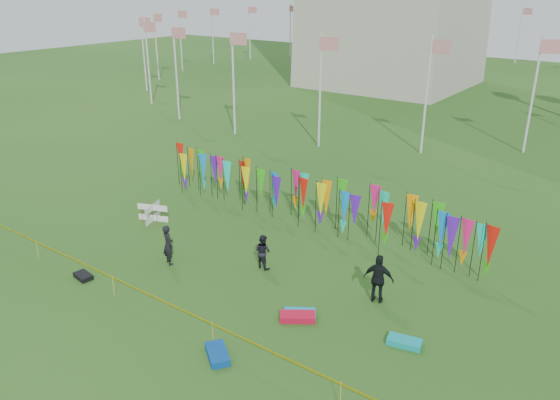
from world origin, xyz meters
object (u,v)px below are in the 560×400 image
Objects in this scene: box_kite at (153,213)px; kite_bag_black at (83,276)px; kite_bag_red at (298,317)px; kite_bag_turquoise at (300,314)px; kite_bag_teal at (404,342)px; person_right at (379,279)px; person_mid at (263,252)px; person_left at (168,245)px; kite_bag_blue at (218,354)px.

kite_bag_black is (2.05, -5.57, -0.36)m from box_kite.
kite_bag_red is at bearing -14.77° from box_kite.
kite_bag_teal is at bearing 10.71° from kite_bag_turquoise.
person_mid is at bearing -9.13° from person_right.
kite_bag_black is at bearing -161.38° from kite_bag_turquoise.
box_kite reaches higher than kite_bag_teal.
box_kite is 0.80× the size of kite_bag_turquoise.
kite_bag_teal is at bearing 13.67° from kite_bag_red.
kite_bag_turquoise is 0.20m from kite_bag_red.
kite_bag_red is at bearing -159.15° from person_left.
person_left reaches higher than person_mid.
person_left reaches higher than kite_bag_blue.
box_kite is at bearing -10.75° from person_left.
kite_bag_teal is (4.58, 4.16, -0.02)m from kite_bag_blue.
kite_bag_turquoise is (10.73, -2.65, -0.34)m from box_kite.
person_left is 6.83m from kite_bag_turquoise.
person_right is at bearing 66.30° from kite_bag_blue.
box_kite reaches higher than kite_bag_red.
person_left reaches higher than kite_bag_black.
person_mid reaches higher than kite_bag_teal.
person_right is 3.38m from kite_bag_red.
person_mid is 6.12m from kite_bag_blue.
box_kite is 11.06m from kite_bag_turquoise.
kite_bag_red is (6.82, -0.23, -0.77)m from person_left.
box_kite is at bearing 165.23° from kite_bag_red.
person_right is 1.70× the size of kite_bag_turquoise.
kite_bag_black is (-8.72, -2.73, -0.02)m from kite_bag_red.
person_left is 8.94m from person_right.
kite_bag_teal is at bearing -7.64° from box_kite.
box_kite is 7.44m from person_mid.
kite_bag_blue is at bearing -31.67° from box_kite.
box_kite is 1.09× the size of kite_bag_black.
person_mid is 0.77× the size of person_right.
kite_bag_red is (0.04, -0.19, 0.00)m from kite_bag_turquoise.
kite_bag_turquoise reaches higher than kite_bag_black.
kite_bag_black is at bearing 80.06° from person_left.
kite_bag_black is 12.94m from kite_bag_teal.
person_right reaches higher than box_kite.
box_kite is 11.14m from kite_bag_red.
kite_bag_red is (3.35, -2.31, -0.64)m from person_mid.
kite_bag_blue is (2.46, -5.56, -0.63)m from person_mid.
kite_bag_turquoise is 3.55m from kite_bag_blue.
person_right is 3.24m from kite_bag_turquoise.
box_kite is 0.82× the size of kite_bag_teal.
person_right reaches higher than person_mid.
person_left is (3.95, -2.61, 0.43)m from box_kite.
person_mid reaches higher than kite_bag_turquoise.
kite_bag_black is (-5.37, -5.04, -0.65)m from person_mid.
person_left is 10.57m from kite_bag_teal.
person_right reaches higher than kite_bag_turquoise.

